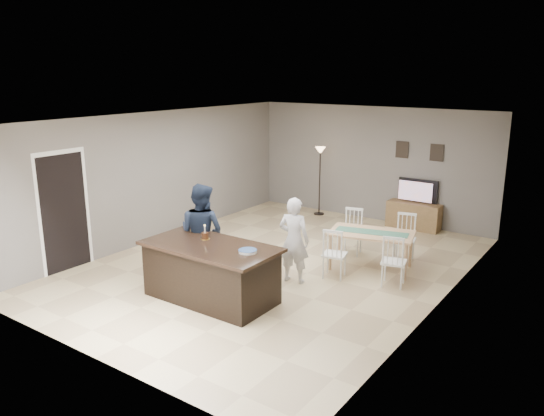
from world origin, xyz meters
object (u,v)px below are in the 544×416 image
Objects in this scene: woman at (294,240)px; birthday_cake at (205,236)px; floor_lamp at (320,162)px; plate_stack at (248,251)px; dining_table at (371,238)px; kitchen_island at (211,272)px; television at (416,191)px; tv_console at (414,216)px; man at (202,232)px.

woman is 6.31× the size of birthday_cake.
birthday_cake is 5.32m from floor_lamp.
woman is 1.31m from plate_stack.
floor_lamp is at bearing 120.58° from dining_table.
kitchen_island is 1.27× the size of floor_lamp.
woman reaches higher than dining_table.
kitchen_island is 3.06m from dining_table.
dining_table is (0.81, 1.32, -0.17)m from woman.
birthday_cake is 0.96m from plate_stack.
plate_stack is 0.14× the size of dining_table.
television reaches higher than dining_table.
dining_table is (1.48, 2.67, 0.12)m from kitchen_island.
tv_console is 2.93m from dining_table.
woman is at bearing -65.39° from floor_lamp.
tv_console is 0.62× the size of dining_table.
plate_stack is 2.76m from dining_table.
tv_console is 0.71× the size of floor_lamp.
birthday_cake is at bearing -79.99° from floor_lamp.
kitchen_island is 1.79× the size of tv_console.
television is 4.32m from woman.
woman is 0.87× the size of floor_lamp.
television reaches higher than plate_stack.
floor_lamp reaches higher than tv_console.
birthday_cake reaches higher than television.
woman is at bearing 51.54° from birthday_cake.
plate_stack is at bearing -95.26° from tv_console.
birthday_cake is 0.12× the size of dining_table.
kitchen_island is 1.11× the size of dining_table.
television is at bearing 90.00° from tv_console.
plate_stack is at bearing -7.31° from birthday_cake.
tv_console is 0.71× the size of man.
floor_lamp is at bearing 5.74° from television.
birthday_cake reaches higher than tv_console.
television is at bearing 77.99° from kitchen_island.
kitchen_island is 0.84m from plate_stack.
television is 3.89× the size of birthday_cake.
dining_table is (0.28, -2.90, 0.27)m from tv_console.
floor_lamp reaches higher than kitchen_island.
floor_lamp is at bearing -175.93° from tv_console.
tv_console is 5.39m from man.
woman is at bearing 90.93° from plate_stack.
television is 5.61m from plate_stack.
television is 0.62× the size of woman.
floor_lamp is (-2.67, 2.73, 0.74)m from dining_table.
kitchen_island is at bearing -77.63° from floor_lamp.
birthday_cake is at bearing 75.02° from television.
kitchen_island is 1.45× the size of woman.
birthday_cake is (0.42, -0.37, 0.11)m from man.
birthday_cake is at bearing -105.16° from tv_console.
tv_console is 2.60m from floor_lamp.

